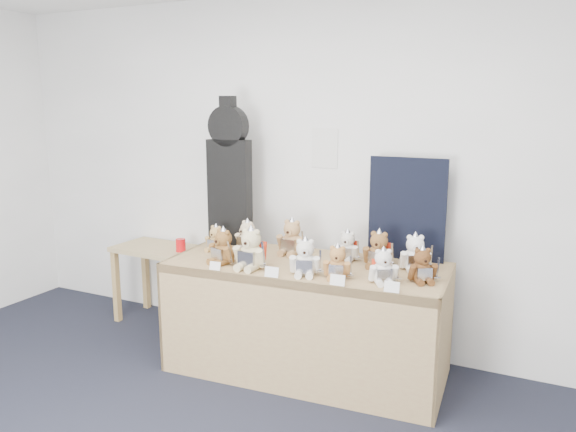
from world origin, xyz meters
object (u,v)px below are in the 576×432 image
at_px(teddy_front_left, 251,251).
at_px(teddy_back_centre_right, 347,247).
at_px(teddy_back_left, 247,237).
at_px(teddy_back_right, 379,251).
at_px(guitar_case, 229,173).
at_px(teddy_back_end, 415,254).
at_px(teddy_front_far_left, 223,248).
at_px(teddy_front_centre, 305,259).
at_px(teddy_front_right, 337,264).
at_px(teddy_front_end, 422,267).
at_px(red_cup, 181,245).
at_px(teddy_front_far_right, 383,268).
at_px(teddy_back_far_left, 216,239).
at_px(teddy_back_centre_left, 292,239).
at_px(display_table, 302,290).
at_px(side_table, 161,261).

bearing_deg(teddy_front_left, teddy_back_centre_right, 43.18).
distance_m(teddy_back_left, teddy_back_right, 1.01).
relative_size(guitar_case, teddy_back_end, 4.12).
bearing_deg(teddy_front_far_left, teddy_front_centre, 17.39).
bearing_deg(teddy_front_right, teddy_front_end, 5.13).
distance_m(red_cup, teddy_front_far_right, 1.92).
distance_m(teddy_front_centre, teddy_back_centre_right, 0.46).
bearing_deg(red_cup, teddy_back_left, -11.60).
bearing_deg(teddy_front_end, teddy_back_end, 82.91).
xyz_separation_m(teddy_front_left, teddy_back_end, (0.99, 0.44, -0.01)).
distance_m(teddy_front_right, teddy_back_far_left, 1.08).
bearing_deg(teddy_back_centre_right, teddy_back_end, -5.71).
xyz_separation_m(teddy_front_right, teddy_front_end, (0.50, 0.16, 0.00)).
distance_m(red_cup, teddy_back_left, 0.76).
xyz_separation_m(red_cup, teddy_front_far_left, (0.74, -0.51, 0.18)).
bearing_deg(teddy_back_end, teddy_front_right, -158.90).
height_order(guitar_case, teddy_front_left, guitar_case).
distance_m(guitar_case, teddy_front_centre, 1.09).
distance_m(red_cup, teddy_back_centre_left, 1.09).
height_order(display_table, teddy_back_left, teddy_back_left).
bearing_deg(teddy_back_centre_left, teddy_front_right, -36.31).
height_order(red_cup, teddy_back_centre_right, teddy_back_centre_right).
bearing_deg(teddy_back_far_left, teddy_front_end, 3.57).
height_order(teddy_front_centre, teddy_back_centre_right, teddy_front_centre).
bearing_deg(teddy_back_far_left, teddy_front_right, -6.09).
height_order(teddy_back_centre_right, teddy_back_end, teddy_back_end).
distance_m(teddy_front_far_left, teddy_back_end, 1.29).
bearing_deg(teddy_front_end, guitar_case, 137.66).
bearing_deg(display_table, teddy_back_centre_right, 46.73).
xyz_separation_m(teddy_front_far_right, teddy_front_end, (0.21, 0.13, 0.00)).
height_order(teddy_front_right, teddy_back_right, teddy_back_right).
height_order(guitar_case, teddy_back_left, guitar_case).
bearing_deg(teddy_front_centre, side_table, 142.60).
xyz_separation_m(display_table, teddy_back_centre_right, (0.22, 0.27, 0.27)).
xyz_separation_m(teddy_front_centre, teddy_back_centre_left, (-0.30, 0.42, 0.01)).
xyz_separation_m(teddy_front_centre, teddy_back_right, (0.37, 0.39, 0.00)).
relative_size(teddy_front_left, teddy_back_left, 1.20).
distance_m(teddy_front_far_right, teddy_back_end, 0.37).
height_order(guitar_case, teddy_back_right, guitar_case).
height_order(teddy_front_end, teddy_back_right, teddy_back_right).
bearing_deg(teddy_back_right, teddy_back_centre_left, 176.23).
relative_size(teddy_back_centre_right, teddy_back_right, 0.86).
distance_m(teddy_front_end, teddy_back_right, 0.39).
bearing_deg(teddy_back_end, teddy_front_far_right, -130.44).
bearing_deg(red_cup, teddy_front_far_left, -34.48).
xyz_separation_m(display_table, teddy_back_far_left, (-0.75, 0.08, 0.26)).
relative_size(red_cup, teddy_front_centre, 0.39).
relative_size(teddy_front_left, teddy_back_centre_right, 1.30).
distance_m(teddy_front_far_left, teddy_front_left, 0.24).
bearing_deg(teddy_back_centre_right, teddy_front_end, -25.68).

